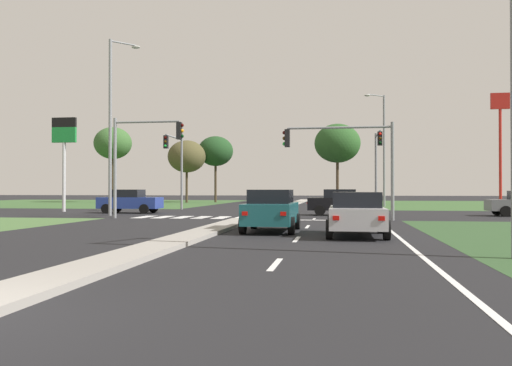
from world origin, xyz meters
name	(u,v)px	position (x,y,z in m)	size (l,w,h in m)	color
ground_plane	(265,214)	(0.00, 30.00, 0.00)	(200.00, 200.00, 0.00)	black
grass_verge_far_left	(77,203)	(-25.50, 54.50, 0.00)	(35.00, 35.00, 0.01)	#385B2D
median_island_near	(184,238)	(0.00, 11.00, 0.07)	(1.20, 22.00, 0.14)	gray
median_island_far	(295,203)	(0.00, 55.00, 0.07)	(1.20, 36.00, 0.14)	#ADA89E
lane_dash_near	(275,264)	(3.50, 5.90, 0.01)	(0.14, 2.00, 0.01)	silver
lane_dash_second	(297,239)	(3.50, 11.90, 0.01)	(0.14, 2.00, 0.01)	silver
lane_dash_third	(307,227)	(3.50, 17.90, 0.01)	(0.14, 2.00, 0.01)	silver
lane_dash_fourth	(314,219)	(3.50, 23.90, 0.01)	(0.14, 2.00, 0.01)	silver
lane_dash_fifth	(318,214)	(3.50, 29.90, 0.01)	(0.14, 2.00, 0.01)	silver
edge_line_right	(403,240)	(6.85, 12.00, 0.01)	(0.14, 24.00, 0.01)	silver
stop_bar_near	(319,220)	(3.80, 23.00, 0.01)	(6.40, 0.50, 0.01)	silver
crosswalk_bar_near	(144,217)	(-6.40, 24.80, 0.01)	(0.70, 2.80, 0.01)	silver
crosswalk_bar_second	(163,217)	(-5.25, 24.80, 0.01)	(0.70, 2.80, 0.01)	silver
crosswalk_bar_third	(182,217)	(-4.10, 24.80, 0.01)	(0.70, 2.80, 0.01)	silver
crosswalk_bar_fourth	(202,217)	(-2.95, 24.80, 0.01)	(0.70, 2.80, 0.01)	silver
crosswalk_bar_fifth	(221,218)	(-1.80, 24.80, 0.01)	(0.70, 2.80, 0.01)	silver
crosswalk_bar_sixth	(241,218)	(-0.65, 24.80, 0.01)	(0.70, 2.80, 0.01)	silver
crosswalk_bar_seventh	(261,218)	(0.50, 24.80, 0.01)	(0.70, 2.80, 0.01)	silver
crosswalk_bar_eighth	(281,218)	(1.65, 24.80, 0.01)	(0.70, 2.80, 0.01)	silver
car_black_near	(342,202)	(5.00, 28.65, 0.82)	(4.25, 1.95, 1.61)	black
car_teal_second	(271,210)	(2.28, 15.03, 0.82)	(1.99, 4.22, 1.61)	#19565B
car_blue_third	(130,201)	(-9.22, 29.71, 0.81)	(4.17, 2.04, 1.60)	navy
car_silver_fifth	(357,214)	(5.46, 13.42, 0.78)	(2.04, 4.29, 1.53)	#B7B7BC
traffic_signal_far_right	(377,156)	(7.60, 35.00, 4.01)	(0.32, 4.56, 5.85)	gray
traffic_signal_near_right	(348,151)	(5.34, 23.40, 3.62)	(5.84, 0.32, 5.13)	gray
traffic_signal_near_left	(140,150)	(-6.16, 23.40, 3.84)	(4.08, 0.32, 5.62)	gray
traffic_signal_far_left	(176,158)	(-7.60, 35.06, 3.99)	(0.32, 4.39, 5.83)	gray
street_lamp_second	(112,119)	(-8.87, 25.98, 5.93)	(1.51, 1.54, 10.80)	gray
street_lamp_third	(383,145)	(8.82, 46.14, 5.73)	(1.98, 1.65, 10.34)	gray
fastfood_pole_sign	(500,123)	(20.68, 51.76, 8.19)	(1.80, 0.40, 11.19)	red
fuel_price_totem	(64,143)	(-14.75, 31.14, 4.97)	(1.80, 0.24, 6.78)	silver
treeline_near	(113,143)	(-22.46, 57.68, 7.18)	(4.56, 4.56, 9.16)	#423323
treeline_second	(187,157)	(-13.11, 57.50, 5.49)	(4.50, 4.50, 7.42)	#423323
treeline_third	(216,151)	(-10.16, 59.92, 6.25)	(4.30, 4.30, 8.10)	#423323
treeline_fourth	(337,143)	(4.63, 57.57, 6.84)	(5.24, 5.24, 9.08)	#423323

